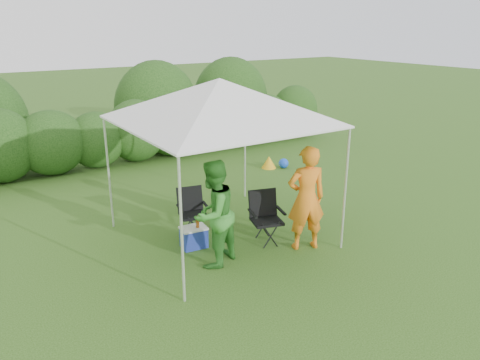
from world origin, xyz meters
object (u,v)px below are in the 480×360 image
chair_left (192,208)px  man (306,198)px  canopy (220,101)px  chair_right (265,213)px  woman (213,214)px  cooler (194,237)px

chair_left → man: man is taller
canopy → man: size_ratio=1.72×
chair_right → man: 0.82m
canopy → man: bearing=-49.4°
woman → cooler: woman is taller
woman → cooler: bearing=-114.5°
canopy → chair_right: bearing=-43.6°
canopy → cooler: size_ratio=6.59×
chair_left → chair_right: bearing=-35.2°
chair_left → woman: (-0.26, -1.26, 0.38)m
chair_right → cooler: (-1.18, 0.45, -0.33)m
chair_left → cooler: bearing=-102.6°
chair_left → man: size_ratio=0.47×
man → cooler: 2.03m
chair_right → man: bearing=-39.4°
man → woman: man is taller
chair_left → cooler: (-0.26, -0.56, -0.29)m
chair_right → man: man is taller
cooler → chair_right: bearing=-14.5°
woman → cooler: size_ratio=3.66×
woman → cooler: (-0.00, 0.69, -0.68)m
chair_left → woman: bearing=-89.2°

